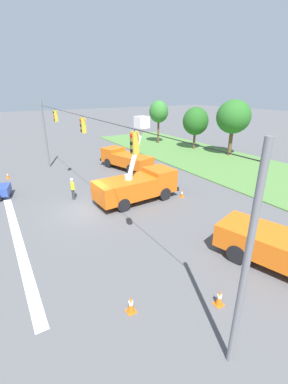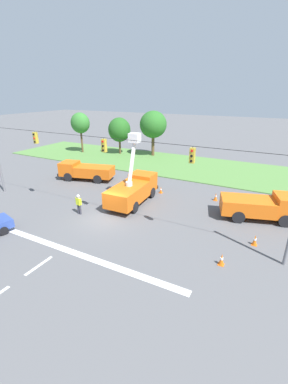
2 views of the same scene
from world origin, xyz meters
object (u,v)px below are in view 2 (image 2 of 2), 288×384
at_px(utility_truck_support_near, 85,170).
at_px(traffic_cone_lane_edge_b, 216,197).
at_px(traffic_cone_foreground_left, 255,240).
at_px(traffic_cone_lane_edge_a, 222,259).
at_px(road_worker, 79,203).
at_px(utility_truck_support_far, 261,206).
at_px(tree_far_west, 80,123).
at_px(tree_centre, 153,125).
at_px(traffic_cone_mid_right, 161,190).
at_px(tree_west, 119,130).
at_px(utility_truck_bucket_lift, 133,189).

xyz_separation_m(utility_truck_support_near, traffic_cone_lane_edge_b, (15.07, 0.83, -0.72)).
bearing_deg(traffic_cone_foreground_left, traffic_cone_lane_edge_a, -115.43).
bearing_deg(road_worker, traffic_cone_lane_edge_b, 41.01).
xyz_separation_m(utility_truck_support_far, traffic_cone_lane_edge_a, (-1.46, -7.57, -0.76)).
height_order(tree_far_west, tree_centre, tree_centre).
relative_size(utility_truck_support_far, road_worker, 3.64).
relative_size(utility_truck_support_far, traffic_cone_mid_right, 9.49).
height_order(traffic_cone_mid_right, traffic_cone_lane_edge_b, traffic_cone_lane_edge_b).
height_order(road_worker, traffic_cone_lane_edge_a, road_worker).
relative_size(tree_far_west, utility_truck_support_near, 0.98).
distance_m(tree_west, utility_truck_support_far, 27.00).
relative_size(utility_truck_support_far, traffic_cone_lane_edge_a, 8.27).
distance_m(tree_far_west, traffic_cone_lane_edge_a, 34.20).
relative_size(tree_west, road_worker, 3.33).
bearing_deg(utility_truck_support_near, traffic_cone_lane_edge_a, -26.60).
height_order(tree_west, utility_truck_bucket_lift, utility_truck_bucket_lift).
height_order(tree_far_west, utility_truck_bucket_lift, tree_far_west).
distance_m(tree_west, traffic_cone_lane_edge_a, 30.72).
bearing_deg(utility_truck_bucket_lift, utility_truck_support_far, 9.97).
distance_m(traffic_cone_foreground_left, traffic_cone_lane_edge_b, 7.69).
xyz_separation_m(tree_far_west, utility_truck_support_near, (9.80, -10.98, -3.79)).
bearing_deg(traffic_cone_lane_edge_a, tree_west, 134.16).
bearing_deg(tree_far_west, tree_centre, 16.42).
relative_size(utility_truck_support_near, utility_truck_support_far, 1.05).
xyz_separation_m(tree_far_west, utility_truck_support_far, (28.95, -12.27, -3.74)).
bearing_deg(traffic_cone_lane_edge_a, tree_centre, 124.32).
distance_m(tree_west, utility_truck_bucket_lift, 20.28).
bearing_deg(tree_west, utility_truck_bucket_lift, -53.72).
relative_size(utility_truck_support_near, traffic_cone_foreground_left, 8.75).
height_order(tree_far_west, utility_truck_support_far, tree_far_west).
bearing_deg(traffic_cone_lane_edge_a, tree_far_west, 144.19).
bearing_deg(tree_west, road_worker, -66.12).
bearing_deg(utility_truck_support_near, utility_truck_support_far, -3.84).
height_order(utility_truck_support_near, traffic_cone_foreground_left, utility_truck_support_near).
height_order(traffic_cone_mid_right, traffic_cone_lane_edge_a, traffic_cone_lane_edge_a).
bearing_deg(utility_truck_bucket_lift, traffic_cone_lane_edge_a, -31.23).
bearing_deg(traffic_cone_lane_edge_b, utility_truck_bucket_lift, -149.14).
bearing_deg(road_worker, traffic_cone_foreground_left, 7.64).
relative_size(utility_truck_bucket_lift, utility_truck_support_near, 0.99).
bearing_deg(traffic_cone_lane_edge_b, traffic_cone_foreground_left, -57.33).
height_order(traffic_cone_lane_edge_a, traffic_cone_lane_edge_b, traffic_cone_lane_edge_a).
bearing_deg(traffic_cone_lane_edge_b, tree_west, 146.81).
bearing_deg(traffic_cone_mid_right, tree_centre, 118.83).
height_order(tree_far_west, traffic_cone_mid_right, tree_far_west).
bearing_deg(tree_far_west, utility_truck_support_near, -48.24).
height_order(tree_far_west, tree_west, tree_far_west).
bearing_deg(traffic_cone_lane_edge_b, utility_truck_support_far, -27.49).
bearing_deg(traffic_cone_mid_right, tree_west, 135.79).
distance_m(tree_centre, utility_truck_bucket_lift, 19.10).
distance_m(road_worker, traffic_cone_foreground_left, 13.84).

